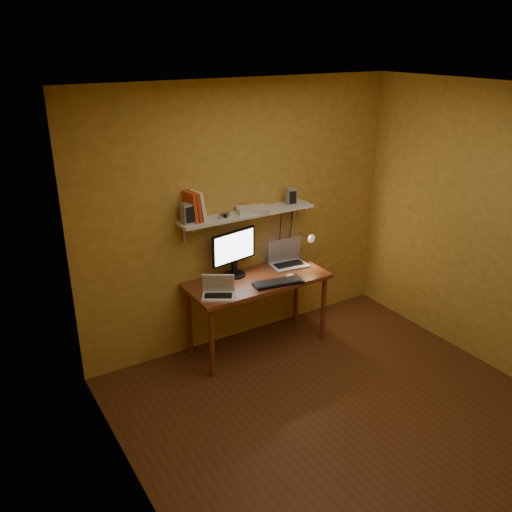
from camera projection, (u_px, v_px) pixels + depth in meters
room at (350, 272)px, 4.05m from camera, size 3.44×3.24×2.64m
desk at (258, 287)px, 5.29m from camera, size 1.40×0.60×0.75m
wall_shelf at (247, 214)px, 5.18m from camera, size 1.40×0.25×0.21m
monitor at (234, 251)px, 5.24m from camera, size 0.51×0.25×0.46m
laptop at (287, 258)px, 5.56m from camera, size 0.38×0.30×0.27m
netbook at (218, 290)px, 4.89m from camera, size 0.36×0.33×0.21m
keyboard at (278, 283)px, 5.15m from camera, size 0.50×0.24×0.03m
mouse at (289, 276)px, 5.28m from camera, size 0.10×0.07×0.03m
desk_lamp at (306, 242)px, 5.60m from camera, size 0.09×0.23×0.38m
speaker_left at (188, 213)px, 4.84m from camera, size 0.11×0.11×0.19m
speaker_right at (291, 196)px, 5.40m from camera, size 0.11×0.11×0.16m
books at (194, 206)px, 4.88m from camera, size 0.16×0.19×0.28m
shelf_camera at (224, 215)px, 4.98m from camera, size 0.11×0.05×0.06m
router at (252, 210)px, 5.17m from camera, size 0.33×0.27×0.05m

